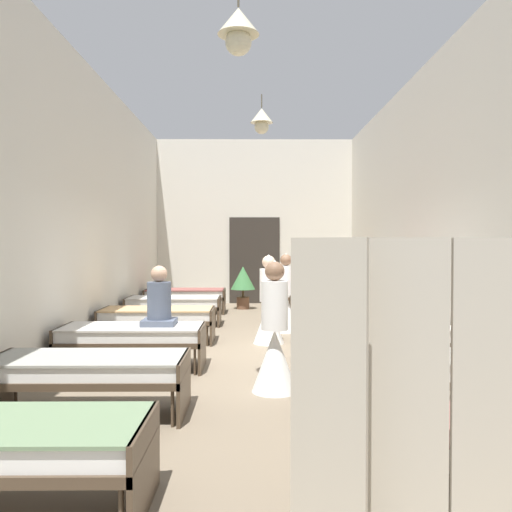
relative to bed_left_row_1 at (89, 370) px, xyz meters
name	(u,v)px	position (x,y,z in m)	size (l,w,h in m)	color
ground_plane	(257,357)	(1.67, 2.85, -0.49)	(6.05, 14.25, 0.10)	#7A6B56
room_shell	(256,208)	(1.67, 4.10, 1.85)	(5.85, 13.85, 4.58)	silver
bed_left_row_1	(89,370)	(0.00, 0.00, 0.00)	(1.90, 0.84, 0.57)	#473828
bed_right_row_1	(431,369)	(3.35, 0.00, 0.00)	(1.90, 0.84, 0.57)	#473828
bed_left_row_2	(132,336)	(0.00, 1.90, 0.00)	(1.90, 0.84, 0.57)	#473828
bed_right_row_2	(383,335)	(3.35, 1.90, 0.00)	(1.90, 0.84, 0.57)	#473828
bed_left_row_3	(158,316)	(0.00, 3.80, 0.00)	(1.90, 0.84, 0.57)	#473828
bed_right_row_3	(355,316)	(3.35, 3.80, 0.00)	(1.90, 0.84, 0.57)	#473828
bed_left_row_4	(174,304)	(0.00, 5.70, 0.00)	(1.90, 0.84, 0.57)	#473828
bed_right_row_4	(337,303)	(3.35, 5.70, 0.00)	(1.90, 0.84, 0.57)	#473828
bed_left_row_5	(186,295)	(0.00, 7.60, 0.00)	(1.90, 0.84, 0.57)	#473828
bed_right_row_5	(324,294)	(3.35, 7.60, 0.00)	(1.90, 0.84, 0.57)	#473828
nurse_near_aisle	(286,304)	(2.24, 4.83, 0.09)	(0.52, 0.52, 1.49)	white
nurse_mid_aisle	(275,345)	(1.85, 0.78, 0.09)	(0.52, 0.52, 1.49)	white
nurse_far_aisle	(269,312)	(1.88, 3.67, 0.09)	(0.52, 0.52, 1.49)	white
patient_seated_primary	(159,303)	(0.35, 1.95, 0.43)	(0.44, 0.44, 0.80)	#515B70
potted_plant	(243,281)	(1.37, 8.35, 0.28)	(0.62, 0.62, 1.09)	brown
privacy_screen	(409,403)	(2.40, -2.45, 0.41)	(1.23, 0.26, 1.70)	#BCB29E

